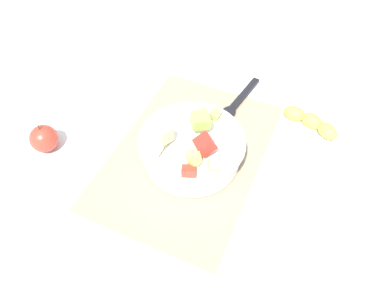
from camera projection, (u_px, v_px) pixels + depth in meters
ground_plane at (188, 154)px, 0.89m from camera, size 2.40×2.40×0.00m
placemat at (188, 154)px, 0.88m from camera, size 0.48×0.33×0.01m
salad_bowl at (192, 147)px, 0.84m from camera, size 0.24×0.24×0.11m
serving_spoon at (234, 105)px, 0.98m from camera, size 0.19×0.06×0.01m
whole_apple at (44, 139)px, 0.87m from camera, size 0.07×0.07×0.08m
banana_whole at (311, 122)px, 0.93m from camera, size 0.08×0.15×0.04m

